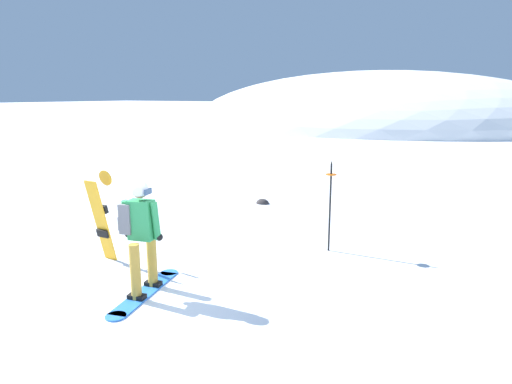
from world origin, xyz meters
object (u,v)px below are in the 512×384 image
rock_dark (263,203)px  snowboarder_main (140,234)px  piste_marker_near (330,200)px  spare_snowboard (102,217)px

rock_dark → snowboarder_main: bearing=-78.9°
piste_marker_near → snowboarder_main: bearing=-119.3°
snowboarder_main → rock_dark: size_ratio=4.93×
rock_dark → piste_marker_near: bearing=-43.1°
snowboarder_main → spare_snowboard: bearing=156.9°
piste_marker_near → rock_dark: piste_marker_near is taller
snowboarder_main → piste_marker_near: (1.75, 3.12, 0.07)m
spare_snowboard → rock_dark: (0.37, 5.19, -0.82)m
snowboarder_main → piste_marker_near: bearing=60.7°
spare_snowboard → rock_dark: size_ratio=4.45×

